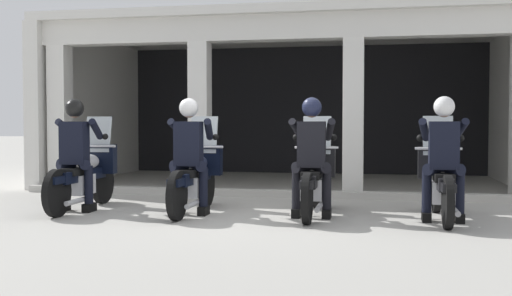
{
  "coord_description": "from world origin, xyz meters",
  "views": [
    {
      "loc": [
        1.65,
        -7.96,
        1.26
      ],
      "look_at": [
        0.0,
        0.52,
        0.9
      ],
      "focal_mm": 43.15,
      "sensor_mm": 36.0,
      "label": 1
    }
  ],
  "objects": [
    {
      "name": "police_officer_center_left",
      "position": [
        -0.83,
        0.04,
        0.94
      ],
      "size": [
        0.63,
        0.61,
        1.58
      ],
      "rotation": [
        0.0,
        0.0,
        0.18
      ],
      "color": "black",
      "rests_on": "ground"
    },
    {
      "name": "motorcycle_far_left",
      "position": [
        -2.49,
        0.31,
        0.5
      ],
      "size": [
        0.62,
        2.04,
        1.35
      ],
      "rotation": [
        0.0,
        0.0,
        0.14
      ],
      "color": "black",
      "rests_on": "ground"
    },
    {
      "name": "police_officer_far_left",
      "position": [
        -2.49,
        0.03,
        0.94
      ],
      "size": [
        0.63,
        0.61,
        1.58
      ],
      "rotation": [
        0.0,
        0.0,
        0.14
      ],
      "color": "black",
      "rests_on": "ground"
    },
    {
      "name": "motorcycle_far_right",
      "position": [
        2.49,
        0.34,
        0.5
      ],
      "size": [
        0.62,
        2.04,
        1.35
      ],
      "rotation": [
        0.0,
        0.0,
        0.11
      ],
      "color": "black",
      "rests_on": "ground"
    },
    {
      "name": "kerb_strip",
      "position": [
        -0.09,
        2.21,
        0.06
      ],
      "size": [
        8.8,
        0.24,
        0.12
      ],
      "primitive_type": "cube",
      "color": "#B7B5AD",
      "rests_on": "ground"
    },
    {
      "name": "police_officer_far_right",
      "position": [
        2.49,
        0.05,
        0.94
      ],
      "size": [
        0.63,
        0.61,
        1.58
      ],
      "rotation": [
        0.0,
        0.0,
        0.11
      ],
      "color": "black",
      "rests_on": "ground"
    },
    {
      "name": "station_building",
      "position": [
        -0.09,
        5.33,
        2.09
      ],
      "size": [
        9.3,
        5.17,
        3.29
      ],
      "color": "black",
      "rests_on": "ground"
    },
    {
      "name": "ground_plane",
      "position": [
        0.0,
        3.0,
        0.0
      ],
      "size": [
        80.0,
        80.0,
        0.0
      ],
      "primitive_type": "plane",
      "color": "#A8A59E"
    },
    {
      "name": "police_officer_center_right",
      "position": [
        0.83,
        0.09,
        0.94
      ],
      "size": [
        0.63,
        0.61,
        1.58
      ],
      "rotation": [
        0.0,
        0.0,
        0.2
      ],
      "color": "black",
      "rests_on": "ground"
    },
    {
      "name": "motorcycle_center_left",
      "position": [
        -0.83,
        0.33,
        0.5
      ],
      "size": [
        0.62,
        2.04,
        1.35
      ],
      "rotation": [
        0.0,
        0.0,
        0.18
      ],
      "color": "black",
      "rests_on": "ground"
    },
    {
      "name": "motorcycle_center_right",
      "position": [
        0.83,
        0.37,
        0.5
      ],
      "size": [
        0.62,
        2.04,
        1.35
      ],
      "rotation": [
        0.0,
        0.0,
        0.2
      ],
      "color": "black",
      "rests_on": "ground"
    }
  ]
}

